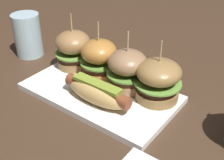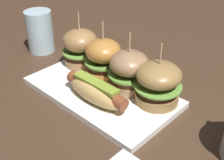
{
  "view_description": "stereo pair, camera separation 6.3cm",
  "coord_description": "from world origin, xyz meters",
  "px_view_note": "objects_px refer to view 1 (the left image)",
  "views": [
    {
      "loc": [
        0.36,
        -0.43,
        0.39
      ],
      "look_at": [
        0.03,
        0.0,
        0.05
      ],
      "focal_mm": 47.29,
      "sensor_mm": 36.0,
      "label": 1
    },
    {
      "loc": [
        0.4,
        -0.39,
        0.39
      ],
      "look_at": [
        0.03,
        0.0,
        0.05
      ],
      "focal_mm": 47.29,
      "sensor_mm": 36.0,
      "label": 2
    }
  ],
  "objects_px": {
    "slider_center_left": "(99,58)",
    "slider_far_left": "(73,49)",
    "hot_dog": "(97,92)",
    "water_glass": "(28,35)",
    "platter_main": "(100,93)",
    "slider_center_right": "(127,69)",
    "slider_far_right": "(158,80)"
  },
  "relations": [
    {
      "from": "hot_dog",
      "to": "water_glass",
      "type": "bearing_deg",
      "value": 165.9
    },
    {
      "from": "hot_dog",
      "to": "slider_far_left",
      "type": "bearing_deg",
      "value": 149.38
    },
    {
      "from": "platter_main",
      "to": "slider_far_left",
      "type": "xyz_separation_m",
      "value": [
        -0.12,
        0.05,
        0.06
      ]
    },
    {
      "from": "slider_center_left",
      "to": "slider_far_left",
      "type": "bearing_deg",
      "value": 179.6
    },
    {
      "from": "platter_main",
      "to": "water_glass",
      "type": "height_order",
      "value": "water_glass"
    },
    {
      "from": "slider_far_left",
      "to": "slider_far_right",
      "type": "xyz_separation_m",
      "value": [
        0.24,
        0.0,
        -0.0
      ]
    },
    {
      "from": "slider_far_left",
      "to": "slider_far_right",
      "type": "height_order",
      "value": "slider_far_left"
    },
    {
      "from": "slider_center_right",
      "to": "slider_far_right",
      "type": "distance_m",
      "value": 0.08
    },
    {
      "from": "platter_main",
      "to": "slider_center_left",
      "type": "height_order",
      "value": "slider_center_left"
    },
    {
      "from": "platter_main",
      "to": "slider_far_left",
      "type": "relative_size",
      "value": 2.47
    },
    {
      "from": "water_glass",
      "to": "slider_far_left",
      "type": "bearing_deg",
      "value": 3.28
    },
    {
      "from": "slider_far_left",
      "to": "slider_far_right",
      "type": "bearing_deg",
      "value": 0.34
    },
    {
      "from": "slider_far_left",
      "to": "slider_center_left",
      "type": "height_order",
      "value": "slider_far_left"
    },
    {
      "from": "platter_main",
      "to": "water_glass",
      "type": "xyz_separation_m",
      "value": [
        -0.29,
        0.04,
        0.05
      ]
    },
    {
      "from": "slider_far_right",
      "to": "slider_center_left",
      "type": "bearing_deg",
      "value": -179.27
    },
    {
      "from": "water_glass",
      "to": "hot_dog",
      "type": "bearing_deg",
      "value": -14.1
    },
    {
      "from": "platter_main",
      "to": "hot_dog",
      "type": "bearing_deg",
      "value": -57.5
    },
    {
      "from": "slider_far_left",
      "to": "slider_center_left",
      "type": "bearing_deg",
      "value": -0.4
    },
    {
      "from": "slider_center_right",
      "to": "water_glass",
      "type": "height_order",
      "value": "slider_center_right"
    },
    {
      "from": "slider_center_right",
      "to": "slider_far_right",
      "type": "height_order",
      "value": "slider_center_right"
    },
    {
      "from": "platter_main",
      "to": "hot_dog",
      "type": "distance_m",
      "value": 0.06
    },
    {
      "from": "platter_main",
      "to": "slider_center_left",
      "type": "relative_size",
      "value": 2.49
    },
    {
      "from": "slider_center_left",
      "to": "slider_far_right",
      "type": "distance_m",
      "value": 0.16
    },
    {
      "from": "slider_center_left",
      "to": "water_glass",
      "type": "height_order",
      "value": "slider_center_left"
    },
    {
      "from": "slider_center_right",
      "to": "platter_main",
      "type": "bearing_deg",
      "value": -131.9
    },
    {
      "from": "hot_dog",
      "to": "slider_center_right",
      "type": "relative_size",
      "value": 1.17
    },
    {
      "from": "platter_main",
      "to": "slider_center_right",
      "type": "distance_m",
      "value": 0.08
    },
    {
      "from": "slider_center_left",
      "to": "slider_far_right",
      "type": "xyz_separation_m",
      "value": [
        0.16,
        0.0,
        -0.0
      ]
    },
    {
      "from": "platter_main",
      "to": "slider_center_right",
      "type": "xyz_separation_m",
      "value": [
        0.04,
        0.05,
        0.05
      ]
    },
    {
      "from": "slider_center_left",
      "to": "slider_center_right",
      "type": "relative_size",
      "value": 1.01
    },
    {
      "from": "slider_center_left",
      "to": "slider_center_right",
      "type": "bearing_deg",
      "value": -1.98
    },
    {
      "from": "slider_far_left",
      "to": "slider_center_right",
      "type": "distance_m",
      "value": 0.17
    }
  ]
}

